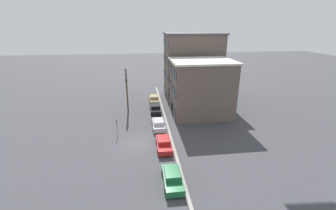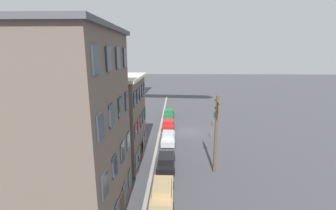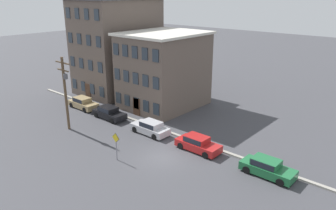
{
  "view_description": "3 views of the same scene",
  "coord_description": "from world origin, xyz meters",
  "views": [
    {
      "loc": [
        26.96,
        0.58,
        15.25
      ],
      "look_at": [
        0.99,
        3.83,
        5.8
      ],
      "focal_mm": 24.0,
      "sensor_mm": 36.0,
      "label": 1
    },
    {
      "loc": [
        -33.5,
        2.15,
        11.96
      ],
      "look_at": [
        1.69,
        3.29,
        3.84
      ],
      "focal_mm": 24.0,
      "sensor_mm": 36.0,
      "label": 2
    },
    {
      "loc": [
        17.89,
        -19.83,
        14.32
      ],
      "look_at": [
        -1.44,
        2.27,
        4.17
      ],
      "focal_mm": 35.0,
      "sensor_mm": 36.0,
      "label": 3
    }
  ],
  "objects": [
    {
      "name": "ground_plane",
      "position": [
        0.0,
        0.0,
        0.0
      ],
      "size": [
        200.0,
        200.0,
        0.0
      ],
      "primitive_type": "plane",
      "color": "#424247"
    },
    {
      "name": "kerb_strip",
      "position": [
        0.0,
        4.5,
        0.08
      ],
      "size": [
        56.0,
        0.36,
        0.16
      ],
      "primitive_type": "cube",
      "color": "#9E998E",
      "rests_on": "ground_plane"
    },
    {
      "name": "apartment_corner",
      "position": [
        -19.6,
        11.62,
        6.82
      ],
      "size": [
        8.92,
        11.75,
        13.62
      ],
      "color": "#66564C",
      "rests_on": "ground_plane"
    },
    {
      "name": "apartment_midblock",
      "position": [
        -9.76,
        10.98,
        4.82
      ],
      "size": [
        8.77,
        10.48,
        9.62
      ],
      "color": "#66564C",
      "rests_on": "ground_plane"
    },
    {
      "name": "car_tan",
      "position": [
        -16.9,
        3.17,
        0.75
      ],
      "size": [
        4.4,
        1.92,
        1.43
      ],
      "color": "tan",
      "rests_on": "ground_plane"
    },
    {
      "name": "car_black",
      "position": [
        -11.49,
        3.07,
        0.75
      ],
      "size": [
        4.4,
        1.92,
        1.43
      ],
      "color": "black",
      "rests_on": "ground_plane"
    },
    {
      "name": "car_silver",
      "position": [
        -4.61,
        3.06,
        0.75
      ],
      "size": [
        4.4,
        1.92,
        1.43
      ],
      "color": "#B7B7BC",
      "rests_on": "ground_plane"
    },
    {
      "name": "car_red",
      "position": [
        1.46,
        3.23,
        0.75
      ],
      "size": [
        4.4,
        1.92,
        1.43
      ],
      "color": "#B21E1E",
      "rests_on": "ground_plane"
    },
    {
      "name": "car_green",
      "position": [
        8.43,
        3.35,
        0.75
      ],
      "size": [
        4.4,
        1.92,
        1.43
      ],
      "color": "#1E6638",
      "rests_on": "ground_plane"
    },
    {
      "name": "caution_sign",
      "position": [
        -2.88,
        -3.08,
        1.76
      ],
      "size": [
        0.93,
        0.08,
        2.64
      ],
      "color": "slate",
      "rests_on": "ground_plane"
    },
    {
      "name": "utility_pole",
      "position": [
        -12.26,
        -1.92,
        4.52
      ],
      "size": [
        2.4,
        0.44,
        8.02
      ],
      "color": "brown",
      "rests_on": "ground_plane"
    }
  ]
}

